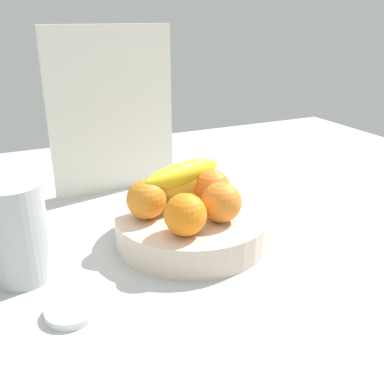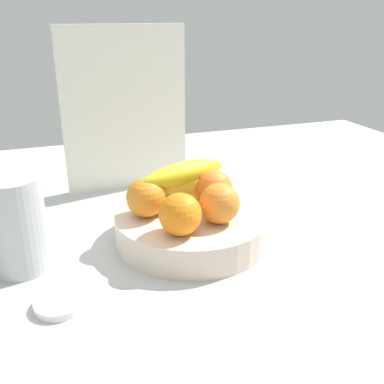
{
  "view_description": "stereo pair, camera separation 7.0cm",
  "coord_description": "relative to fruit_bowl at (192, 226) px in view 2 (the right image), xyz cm",
  "views": [
    {
      "loc": [
        -27.71,
        -65.41,
        37.96
      ],
      "look_at": [
        2.41,
        -1.61,
        9.3
      ],
      "focal_mm": 41.21,
      "sensor_mm": 36.0,
      "label": 1
    },
    {
      "loc": [
        -21.23,
        -68.09,
        37.96
      ],
      "look_at": [
        2.41,
        -1.61,
        9.3
      ],
      "focal_mm": 41.21,
      "sensor_mm": 36.0,
      "label": 2
    }
  ],
  "objects": [
    {
      "name": "fruit_bowl",
      "position": [
        0.0,
        0.0,
        0.0
      ],
      "size": [
        27.16,
        27.16,
        5.3
      ],
      "primitive_type": "cylinder",
      "color": "beige",
      "rests_on": "ground_plane"
    },
    {
      "name": "orange_back_left",
      "position": [
        -7.8,
        1.53,
        6.07
      ],
      "size": [
        6.84,
        6.84,
        6.84
      ],
      "primitive_type": "sphere",
      "color": "orange",
      "rests_on": "fruit_bowl"
    },
    {
      "name": "orange_front_right",
      "position": [
        4.67,
        1.73,
        6.07
      ],
      "size": [
        6.84,
        6.84,
        6.84
      ],
      "primitive_type": "sphere",
      "color": "orange",
      "rests_on": "fruit_bowl"
    },
    {
      "name": "jar_lid",
      "position": [
        -23.87,
        -12.39,
        -2.1
      ],
      "size": [
        7.21,
        7.21,
        1.1
      ],
      "primitive_type": "cylinder",
      "color": "white",
      "rests_on": "ground_plane"
    },
    {
      "name": "ground_plane",
      "position": [
        -2.41,
        1.61,
        -4.15
      ],
      "size": [
        180.0,
        140.0,
        3.0
      ],
      "primitive_type": "cube",
      "color": "#B2B4B2"
    },
    {
      "name": "orange_back_right",
      "position": [
        -4.38,
        -6.81,
        6.07
      ],
      "size": [
        6.84,
        6.84,
        6.84
      ],
      "primitive_type": "sphere",
      "color": "orange",
      "rests_on": "fruit_bowl"
    },
    {
      "name": "cutting_board",
      "position": [
        -4.9,
        30.66,
        15.35
      ],
      "size": [
        28.06,
        3.36,
        36.0
      ],
      "primitive_type": "cube",
      "rotation": [
        0.0,
        0.0,
        0.06
      ],
      "color": "white",
      "rests_on": "ground_plane"
    },
    {
      "name": "orange_front_left",
      "position": [
        3.09,
        -4.94,
        6.07
      ],
      "size": [
        6.84,
        6.84,
        6.84
      ],
      "primitive_type": "sphere",
      "color": "orange",
      "rests_on": "fruit_bowl"
    },
    {
      "name": "thermos_tumbler",
      "position": [
        -28.74,
        0.18,
        5.06
      ],
      "size": [
        8.99,
        8.99,
        15.41
      ],
      "primitive_type": "cylinder",
      "color": "#B3B9BE",
      "rests_on": "ground_plane"
    },
    {
      "name": "orange_center",
      "position": [
        -0.04,
        5.89,
        6.07
      ],
      "size": [
        6.84,
        6.84,
        6.84
      ],
      "primitive_type": "sphere",
      "color": "orange",
      "rests_on": "fruit_bowl"
    },
    {
      "name": "banana_bunch",
      "position": [
        0.1,
        3.65,
        6.85
      ],
      "size": [
        18.09,
        10.58,
        8.4
      ],
      "color": "yellow",
      "rests_on": "fruit_bowl"
    }
  ]
}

